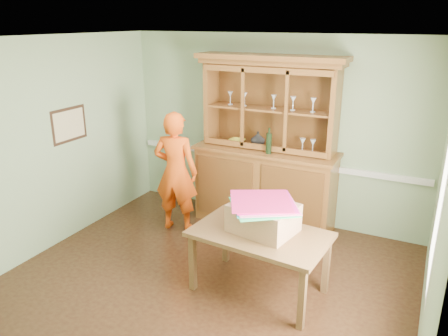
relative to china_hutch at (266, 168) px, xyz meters
The scene contains 14 objects.
floor 1.92m from the china_hutch, 90.66° to the right, with size 4.50×4.50×0.00m, color #442915.
ceiling 2.53m from the china_hutch, 90.66° to the right, with size 4.50×4.50×0.00m, color white.
wall_back 0.57m from the china_hutch, 94.08° to the left, with size 4.50×4.50×0.00m, color gray.
wall_left 2.89m from the china_hutch, 142.80° to the right, with size 4.00×4.00×0.00m, color gray.
wall_right 2.86m from the china_hutch, 37.69° to the right, with size 4.00×4.00×0.00m, color gray.
wall_front 3.76m from the china_hutch, 90.30° to the right, with size 4.50×4.50×0.00m, color gray.
chair_rail 0.26m from the china_hutch, 94.48° to the left, with size 4.41×0.05×0.08m, color silver.
framed_map 2.75m from the china_hutch, 147.68° to the right, with size 0.03×0.60×0.46m.
window_panel 3.07m from the china_hutch, 42.48° to the right, with size 0.03×0.96×1.36m.
china_hutch is the anchor object (origin of this frame).
dining_table 1.76m from the china_hutch, 70.71° to the right, with size 1.50×0.98×0.72m.
cardboard_box 1.70m from the china_hutch, 69.71° to the right, with size 0.65×0.52×0.30m, color #AB7A58.
kite_stack 1.74m from the china_hutch, 70.11° to the right, with size 0.86×0.86×0.04m.
person 1.29m from the china_hutch, 144.99° to the right, with size 0.63×0.41×1.71m, color #EE500F.
Camera 1 is at (2.11, -3.84, 2.88)m, focal length 35.00 mm.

